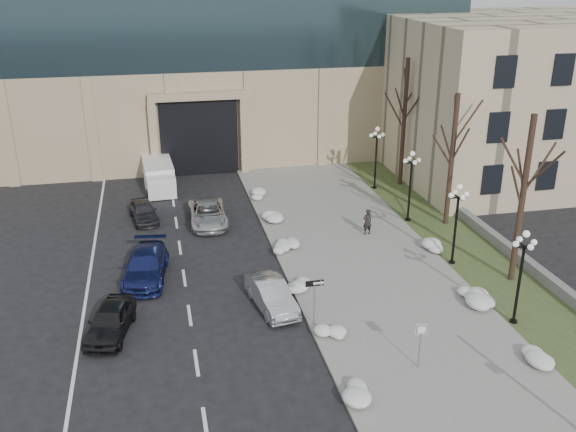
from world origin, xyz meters
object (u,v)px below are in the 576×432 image
at_px(lamppost_b, 457,213).
at_px(lamppost_a, 522,265).
at_px(box_truck, 159,176).
at_px(one_way_sign, 318,288).
at_px(car_e, 144,211).
at_px(lamppost_c, 411,177).
at_px(car_b, 272,295).
at_px(lamppost_d, 376,149).
at_px(car_c, 146,266).
at_px(car_d, 208,213).
at_px(keep_sign, 421,337).
at_px(pedestrian, 367,222).
at_px(car_a, 110,321).

bearing_deg(lamppost_b, lamppost_a, -90.00).
bearing_deg(box_truck, one_way_sign, -76.01).
bearing_deg(car_e, lamppost_b, -40.27).
bearing_deg(lamppost_c, lamppost_a, -90.00).
bearing_deg(car_e, box_truck, 70.99).
bearing_deg(box_truck, car_b, -79.02).
bearing_deg(lamppost_d, box_truck, 166.42).
relative_size(car_e, lamppost_d, 0.81).
distance_m(car_c, car_e, 8.51).
bearing_deg(car_e, lamppost_d, 0.26).
xyz_separation_m(car_d, lamppost_b, (12.77, -8.93, 2.38)).
bearing_deg(keep_sign, pedestrian, 90.02).
height_order(car_d, car_e, car_d).
relative_size(car_a, box_truck, 0.68).
distance_m(car_e, lamppost_a, 23.94).
distance_m(car_e, keep_sign, 22.25).
height_order(keep_sign, lamppost_d, lamppost_d).
height_order(pedestrian, keep_sign, keep_sign).
relative_size(car_e, keep_sign, 1.78).
relative_size(car_c, lamppost_b, 1.09).
xyz_separation_m(keep_sign, lamppost_d, (5.80, 21.94, 1.49)).
distance_m(car_c, lamppost_b, 17.03).
relative_size(car_e, lamppost_c, 0.81).
relative_size(lamppost_c, lamppost_d, 1.00).
distance_m(car_d, box_truck, 8.37).
distance_m(car_d, lamppost_b, 15.77).
relative_size(box_truck, lamppost_c, 1.27).
relative_size(box_truck, keep_sign, 2.81).
relative_size(pedestrian, lamppost_d, 0.34).
relative_size(car_e, lamppost_b, 0.81).
bearing_deg(car_a, lamppost_d, 54.84).
distance_m(car_a, lamppost_d, 24.77).
xyz_separation_m(car_c, lamppost_a, (16.76, -8.35, 2.32)).
relative_size(car_b, lamppost_a, 0.88).
bearing_deg(lamppost_d, car_e, -171.09).
distance_m(box_truck, lamppost_c, 18.85).
bearing_deg(car_a, lamppost_b, 23.62).
relative_size(lamppost_b, lamppost_d, 1.00).
bearing_deg(lamppost_c, lamppost_d, 90.00).
xyz_separation_m(car_b, pedestrian, (7.43, 7.46, 0.24)).
height_order(car_a, car_c, car_c).
xyz_separation_m(lamppost_c, lamppost_d, (0.00, 6.50, 0.00)).
bearing_deg(car_c, car_b, -29.18).
height_order(car_e, box_truck, box_truck).
relative_size(keep_sign, lamppost_b, 0.45).
bearing_deg(car_b, keep_sign, -61.27).
distance_m(car_b, car_e, 14.32).
relative_size(pedestrian, keep_sign, 0.75).
height_order(car_a, keep_sign, keep_sign).
xyz_separation_m(car_a, lamppost_a, (18.40, -3.08, 2.37)).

